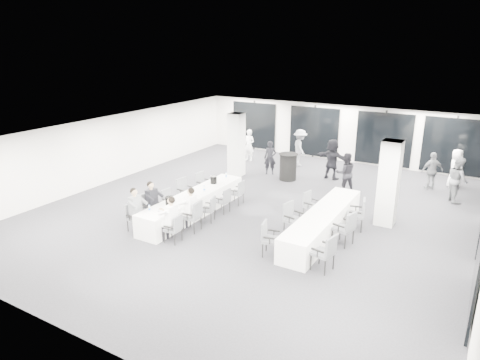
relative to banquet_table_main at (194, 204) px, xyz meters
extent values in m
cube|color=#25262B|center=(1.70, 1.51, -0.39)|extent=(14.00, 16.00, 0.02)
cube|color=silver|center=(1.70, 1.51, 2.43)|extent=(14.00, 16.00, 0.02)
cube|color=silver|center=(-5.31, 1.51, 1.02)|extent=(0.02, 16.00, 2.80)
cube|color=silver|center=(1.70, 9.52, 1.02)|extent=(14.00, 0.02, 2.80)
cube|color=silver|center=(1.70, -6.50, 1.02)|extent=(14.00, 0.02, 2.80)
cube|color=black|center=(1.70, 9.45, 0.98)|extent=(13.60, 0.06, 2.50)
cube|color=silver|center=(-1.10, 4.71, 1.02)|extent=(0.60, 0.60, 2.80)
cube|color=silver|center=(5.90, 2.51, 1.02)|extent=(0.60, 0.60, 2.80)
cube|color=white|center=(0.00, 0.00, 0.00)|extent=(0.90, 5.00, 0.75)
cube|color=white|center=(4.41, 0.70, 0.00)|extent=(0.90, 5.00, 0.75)
cylinder|color=black|center=(1.17, 5.28, 0.20)|extent=(0.73, 0.73, 1.15)
cylinder|color=black|center=(1.17, 5.28, 0.77)|extent=(0.83, 0.83, 0.02)
cube|color=#585A60|center=(-0.75, -2.05, 0.05)|extent=(0.48, 0.49, 0.08)
cube|color=#585A60|center=(-0.96, -2.03, 0.30)|extent=(0.10, 0.44, 0.43)
cylinder|color=black|center=(-0.92, -1.84, -0.18)|extent=(0.03, 0.03, 0.38)
cylinder|color=black|center=(-0.96, -2.22, -0.18)|extent=(0.03, 0.03, 0.38)
cylinder|color=black|center=(-0.54, -1.88, -0.18)|extent=(0.03, 0.03, 0.38)
cylinder|color=black|center=(-0.58, -2.26, -0.18)|extent=(0.03, 0.03, 0.38)
cube|color=black|center=(-0.73, -1.82, 0.21)|extent=(0.32, 0.07, 0.04)
cube|color=black|center=(-0.77, -2.28, 0.21)|extent=(0.32, 0.07, 0.04)
cube|color=#585A60|center=(-0.75, -1.29, 0.10)|extent=(0.55, 0.57, 0.08)
cube|color=#585A60|center=(-0.98, -1.26, 0.39)|extent=(0.13, 0.49, 0.49)
cylinder|color=black|center=(-0.93, -1.05, -0.16)|extent=(0.04, 0.04, 0.43)
cylinder|color=black|center=(-0.99, -1.47, -0.16)|extent=(0.04, 0.04, 0.43)
cylinder|color=black|center=(-0.51, -1.11, -0.16)|extent=(0.04, 0.04, 0.43)
cylinder|color=black|center=(-0.57, -1.53, -0.16)|extent=(0.04, 0.04, 0.43)
cube|color=black|center=(-0.71, -1.03, 0.28)|extent=(0.36, 0.09, 0.04)
cube|color=black|center=(-0.79, -1.55, 0.28)|extent=(0.36, 0.09, 0.04)
cube|color=#585A60|center=(-0.75, -0.35, 0.03)|extent=(0.47, 0.48, 0.07)
cube|color=#585A60|center=(-0.95, -0.32, 0.28)|extent=(0.10, 0.42, 0.42)
cylinder|color=black|center=(-0.91, -0.15, -0.19)|extent=(0.03, 0.03, 0.37)
cylinder|color=black|center=(-0.95, -0.50, -0.19)|extent=(0.03, 0.03, 0.37)
cylinder|color=black|center=(-0.55, -0.19, -0.19)|extent=(0.03, 0.03, 0.37)
cylinder|color=black|center=(-0.59, -0.55, -0.19)|extent=(0.03, 0.03, 0.37)
cube|color=black|center=(-0.72, -0.12, 0.19)|extent=(0.31, 0.07, 0.04)
cube|color=black|center=(-0.78, -0.57, 0.19)|extent=(0.31, 0.07, 0.04)
cube|color=#585A60|center=(-0.75, 0.55, 0.10)|extent=(0.56, 0.58, 0.08)
cube|color=#585A60|center=(-0.98, 0.59, 0.39)|extent=(0.14, 0.49, 0.49)
cylinder|color=black|center=(-0.93, 0.79, -0.16)|extent=(0.04, 0.04, 0.43)
cylinder|color=black|center=(-0.99, 0.38, -0.16)|extent=(0.04, 0.04, 0.43)
cylinder|color=black|center=(-0.51, 0.73, -0.16)|extent=(0.04, 0.04, 0.43)
cylinder|color=black|center=(-0.57, 0.31, -0.16)|extent=(0.04, 0.04, 0.43)
cube|color=black|center=(-0.71, 0.81, 0.28)|extent=(0.36, 0.10, 0.04)
cube|color=black|center=(-0.79, 0.29, 0.28)|extent=(0.36, 0.10, 0.04)
cube|color=#585A60|center=(-0.75, 1.69, 0.07)|extent=(0.50, 0.52, 0.08)
cube|color=#585A60|center=(-0.97, 1.72, 0.34)|extent=(0.11, 0.46, 0.46)
cylinder|color=black|center=(-0.93, 1.91, -0.17)|extent=(0.04, 0.04, 0.41)
cylinder|color=black|center=(-0.97, 1.52, -0.17)|extent=(0.04, 0.04, 0.41)
cylinder|color=black|center=(-0.53, 1.87, -0.17)|extent=(0.04, 0.04, 0.41)
cylinder|color=black|center=(-0.57, 1.48, -0.17)|extent=(0.04, 0.04, 0.41)
cube|color=black|center=(-0.72, 1.94, 0.24)|extent=(0.34, 0.07, 0.04)
cube|color=black|center=(-0.78, 1.45, 0.24)|extent=(0.34, 0.07, 0.04)
cube|color=#585A60|center=(0.75, -2.08, 0.04)|extent=(0.45, 0.47, 0.07)
cube|color=#585A60|center=(0.95, -2.06, 0.29)|extent=(0.08, 0.43, 0.42)
cylinder|color=black|center=(0.95, -2.25, -0.19)|extent=(0.03, 0.03, 0.38)
cylinder|color=black|center=(0.92, -1.88, -0.19)|extent=(0.03, 0.03, 0.38)
cylinder|color=black|center=(0.58, -2.27, -0.19)|extent=(0.03, 0.03, 0.38)
cylinder|color=black|center=(0.55, -1.90, -0.19)|extent=(0.03, 0.03, 0.38)
cube|color=black|center=(0.77, -2.31, 0.20)|extent=(0.32, 0.06, 0.04)
cube|color=black|center=(0.73, -1.85, 0.20)|extent=(0.32, 0.06, 0.04)
cube|color=#585A60|center=(0.75, -1.13, 0.10)|extent=(0.51, 0.53, 0.08)
cube|color=#585A60|center=(0.98, -1.12, 0.38)|extent=(0.09, 0.48, 0.48)
cylinder|color=black|center=(0.97, -1.33, -0.16)|extent=(0.04, 0.04, 0.43)
cylinder|color=black|center=(0.95, -0.91, -0.16)|extent=(0.04, 0.04, 0.43)
cylinder|color=black|center=(0.55, -1.35, -0.16)|extent=(0.04, 0.04, 0.43)
cylinder|color=black|center=(0.53, -0.93, -0.16)|extent=(0.04, 0.04, 0.43)
cube|color=black|center=(0.77, -1.39, 0.27)|extent=(0.36, 0.06, 0.04)
cube|color=black|center=(0.73, -0.87, 0.27)|extent=(0.36, 0.06, 0.04)
cube|color=#585A60|center=(0.75, -0.26, 0.03)|extent=(0.51, 0.52, 0.07)
cube|color=#585A60|center=(0.94, -0.21, 0.28)|extent=(0.16, 0.42, 0.42)
cylinder|color=black|center=(0.97, -0.39, -0.19)|extent=(0.03, 0.03, 0.37)
cylinder|color=black|center=(0.88, -0.04, -0.19)|extent=(0.03, 0.03, 0.37)
cylinder|color=black|center=(0.62, -0.48, -0.19)|extent=(0.03, 0.03, 0.37)
cylinder|color=black|center=(0.53, -0.13, -0.19)|extent=(0.03, 0.03, 0.37)
cube|color=black|center=(0.81, -0.48, 0.19)|extent=(0.31, 0.11, 0.04)
cube|color=black|center=(0.69, -0.04, 0.19)|extent=(0.31, 0.11, 0.04)
cube|color=#585A60|center=(0.75, 0.66, 0.04)|extent=(0.45, 0.46, 0.07)
cube|color=#585A60|center=(0.95, 0.65, 0.29)|extent=(0.08, 0.43, 0.42)
cylinder|color=black|center=(0.92, 0.47, -0.19)|extent=(0.03, 0.03, 0.38)
cylinder|color=black|center=(0.94, 0.83, -0.19)|extent=(0.03, 0.03, 0.38)
cylinder|color=black|center=(0.56, 0.48, -0.19)|extent=(0.03, 0.03, 0.38)
cylinder|color=black|center=(0.58, 0.85, -0.19)|extent=(0.03, 0.03, 0.38)
cube|color=black|center=(0.74, 0.43, 0.20)|extent=(0.31, 0.05, 0.04)
cube|color=black|center=(0.76, 0.89, 0.20)|extent=(0.31, 0.05, 0.04)
cube|color=#585A60|center=(0.75, 1.62, 0.05)|extent=(0.44, 0.46, 0.08)
cube|color=#585A60|center=(0.96, 1.62, 0.30)|extent=(0.07, 0.43, 0.43)
cylinder|color=black|center=(0.94, 1.43, -0.18)|extent=(0.03, 0.03, 0.39)
cylinder|color=black|center=(0.93, 1.81, -0.18)|extent=(0.03, 0.03, 0.39)
cylinder|color=black|center=(0.57, 1.42, -0.18)|extent=(0.03, 0.03, 0.39)
cylinder|color=black|center=(0.56, 1.80, -0.18)|extent=(0.03, 0.03, 0.39)
cube|color=black|center=(0.76, 1.38, 0.21)|extent=(0.32, 0.05, 0.04)
cube|color=black|center=(0.74, 1.85, 0.21)|extent=(0.32, 0.05, 0.04)
cube|color=#585A60|center=(3.66, -1.35, 0.09)|extent=(0.57, 0.59, 0.08)
cube|color=#585A60|center=(3.44, -1.40, 0.37)|extent=(0.17, 0.48, 0.48)
cylinder|color=black|center=(3.41, -1.19, -0.16)|extent=(0.04, 0.04, 0.42)
cylinder|color=black|center=(3.51, -1.60, -0.16)|extent=(0.04, 0.04, 0.42)
cylinder|color=black|center=(3.82, -1.10, -0.16)|extent=(0.04, 0.04, 0.42)
cylinder|color=black|center=(3.91, -1.50, -0.16)|extent=(0.04, 0.04, 0.42)
cube|color=black|center=(3.60, -1.10, 0.27)|extent=(0.35, 0.12, 0.04)
cube|color=black|center=(3.72, -1.60, 0.27)|extent=(0.35, 0.12, 0.04)
cube|color=#585A60|center=(3.66, 0.20, 0.11)|extent=(0.59, 0.61, 0.09)
cube|color=#585A60|center=(3.43, 0.25, 0.40)|extent=(0.16, 0.50, 0.50)
cylinder|color=black|center=(3.49, 0.46, -0.15)|extent=(0.04, 0.04, 0.44)
cylinder|color=black|center=(3.41, 0.03, -0.15)|extent=(0.04, 0.04, 0.44)
cylinder|color=black|center=(3.92, 0.37, -0.15)|extent=(0.04, 0.04, 0.44)
cylinder|color=black|center=(3.83, -0.05, -0.15)|extent=(0.04, 0.04, 0.44)
cube|color=black|center=(3.71, 0.47, 0.29)|extent=(0.37, 0.11, 0.04)
cube|color=black|center=(3.61, -0.06, 0.29)|extent=(0.37, 0.11, 0.04)
cube|color=#585A60|center=(3.66, 1.71, 0.06)|extent=(0.53, 0.55, 0.08)
cube|color=#585A60|center=(3.45, 1.75, 0.32)|extent=(0.15, 0.45, 0.45)
cylinder|color=black|center=(3.51, 1.94, -0.18)|extent=(0.03, 0.03, 0.40)
cylinder|color=black|center=(3.43, 1.56, -0.18)|extent=(0.03, 0.03, 0.40)
cylinder|color=black|center=(3.89, 1.86, -0.18)|extent=(0.03, 0.03, 0.40)
cylinder|color=black|center=(3.81, 1.48, -0.18)|extent=(0.03, 0.03, 0.40)
cube|color=black|center=(3.71, 1.94, 0.23)|extent=(0.33, 0.11, 0.04)
cube|color=black|center=(3.61, 1.47, 0.23)|extent=(0.33, 0.11, 0.04)
cube|color=#585A60|center=(5.16, -1.40, 0.10)|extent=(0.58, 0.60, 0.08)
cube|color=#585A60|center=(5.39, -1.45, 0.39)|extent=(0.16, 0.49, 0.49)
cylinder|color=black|center=(5.33, -1.65, -0.16)|extent=(0.04, 0.04, 0.44)
cylinder|color=black|center=(5.41, -1.24, -0.16)|extent=(0.04, 0.04, 0.44)
cylinder|color=black|center=(4.91, -1.57, -0.16)|extent=(0.04, 0.04, 0.44)
cylinder|color=black|center=(5.00, -1.15, -0.16)|extent=(0.04, 0.04, 0.44)
cube|color=black|center=(5.11, -1.66, 0.28)|extent=(0.36, 0.11, 0.04)
cube|color=black|center=(5.21, -1.14, 0.28)|extent=(0.36, 0.11, 0.04)
cube|color=#585A60|center=(5.16, 0.34, 0.12)|extent=(0.62, 0.64, 0.09)
cube|color=#585A60|center=(5.40, 0.28, 0.42)|extent=(0.19, 0.51, 0.51)
cylinder|color=black|center=(5.32, 0.07, -0.15)|extent=(0.04, 0.04, 0.45)
cylinder|color=black|center=(5.43, 0.50, -0.15)|extent=(0.04, 0.04, 0.45)
cylinder|color=black|center=(4.89, 0.18, -0.15)|extent=(0.04, 0.04, 0.45)
cylinder|color=black|center=(5.00, 0.60, -0.15)|extent=(0.04, 0.04, 0.45)
cube|color=black|center=(5.09, 0.07, 0.31)|extent=(0.37, 0.13, 0.04)
cube|color=black|center=(5.23, 0.60, 0.31)|extent=(0.37, 0.13, 0.04)
cube|color=#585A60|center=(5.16, 1.57, 0.12)|extent=(0.61, 0.63, 0.09)
cube|color=#585A60|center=(5.40, 1.63, 0.41)|extent=(0.18, 0.50, 0.50)
cylinder|color=black|center=(5.43, 1.41, -0.15)|extent=(0.04, 0.04, 0.45)
cylinder|color=black|center=(5.32, 1.83, -0.15)|extent=(0.04, 0.04, 0.45)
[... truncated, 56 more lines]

